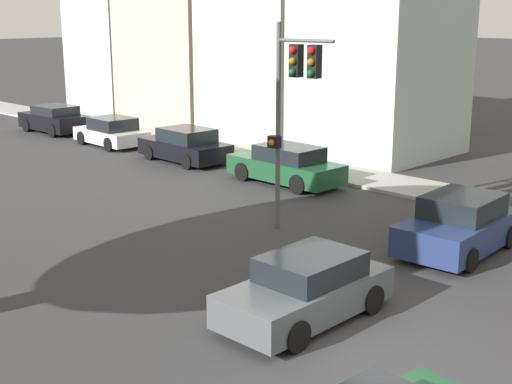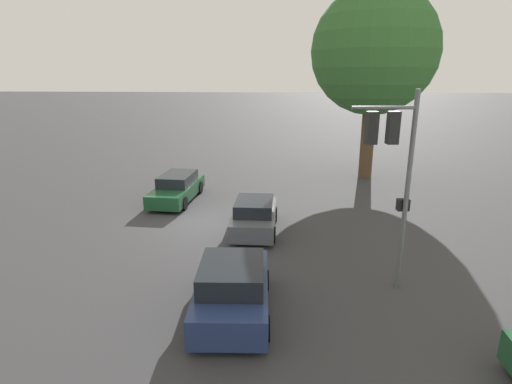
# 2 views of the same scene
# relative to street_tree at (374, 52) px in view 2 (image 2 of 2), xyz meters

# --- Properties ---
(ground_plane) EXTENTS (300.00, 300.00, 0.00)m
(ground_plane) POSITION_rel_street_tree_xyz_m (9.34, -8.69, -7.72)
(ground_plane) COLOR #333335
(street_tree) EXTENTS (7.57, 7.57, 11.54)m
(street_tree) POSITION_rel_street_tree_xyz_m (0.00, 0.00, 0.00)
(street_tree) COLOR #4C3823
(street_tree) RESTS_ON ground_plane
(traffic_signal) EXTENTS (0.72, 1.95, 5.99)m
(traffic_signal) POSITION_rel_street_tree_xyz_m (14.38, -2.15, -3.56)
(traffic_signal) COLOR #515456
(traffic_signal) RESTS_ON ground_plane
(crossing_car_0) EXTENTS (4.05, 2.21, 1.55)m
(crossing_car_0) POSITION_rel_street_tree_xyz_m (16.16, -6.53, -6.99)
(crossing_car_0) COLOR navy
(crossing_car_0) RESTS_ON ground_plane
(crossing_car_1) EXTENTS (3.95, 1.86, 1.39)m
(crossing_car_1) POSITION_rel_street_tree_xyz_m (10.02, -6.42, -7.06)
(crossing_car_1) COLOR #4C5156
(crossing_car_1) RESTS_ON ground_plane
(crossing_car_2) EXTENTS (4.83, 2.05, 1.40)m
(crossing_car_2) POSITION_rel_street_tree_xyz_m (5.99, -10.83, -7.05)
(crossing_car_2) COLOR #194728
(crossing_car_2) RESTS_ON ground_plane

